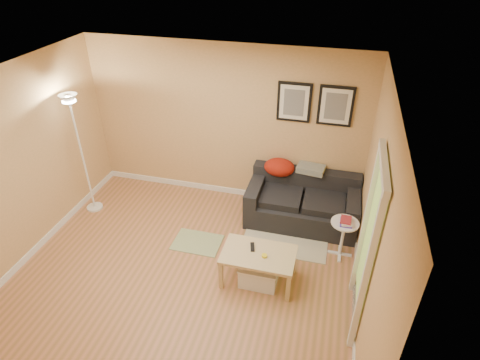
% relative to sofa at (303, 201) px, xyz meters
% --- Properties ---
extents(floor, '(4.50, 4.50, 0.00)m').
position_rel_sofa_xyz_m(floor, '(-1.38, -1.53, -0.38)').
color(floor, '#B7734E').
rests_on(floor, ground).
extents(ceiling, '(4.50, 4.50, 0.00)m').
position_rel_sofa_xyz_m(ceiling, '(-1.38, -1.53, 2.23)').
color(ceiling, white).
rests_on(ceiling, wall_back).
extents(wall_back, '(4.50, 0.00, 4.50)m').
position_rel_sofa_xyz_m(wall_back, '(-1.38, 0.47, 0.92)').
color(wall_back, tan).
rests_on(wall_back, ground).
extents(wall_front, '(4.50, 0.00, 4.50)m').
position_rel_sofa_xyz_m(wall_front, '(-1.38, -3.53, 0.92)').
color(wall_front, tan).
rests_on(wall_front, ground).
extents(wall_left, '(0.00, 4.00, 4.00)m').
position_rel_sofa_xyz_m(wall_left, '(-3.63, -1.53, 0.92)').
color(wall_left, tan).
rests_on(wall_left, ground).
extents(wall_right, '(0.00, 4.00, 4.00)m').
position_rel_sofa_xyz_m(wall_right, '(0.87, -1.53, 0.92)').
color(wall_right, tan).
rests_on(wall_right, ground).
extents(baseboard_back, '(4.50, 0.02, 0.10)m').
position_rel_sofa_xyz_m(baseboard_back, '(-1.38, 0.46, -0.33)').
color(baseboard_back, white).
rests_on(baseboard_back, ground).
extents(baseboard_left, '(0.02, 4.00, 0.10)m').
position_rel_sofa_xyz_m(baseboard_left, '(-3.62, -1.53, -0.33)').
color(baseboard_left, white).
rests_on(baseboard_left, ground).
extents(baseboard_right, '(0.02, 4.00, 0.10)m').
position_rel_sofa_xyz_m(baseboard_right, '(0.86, -1.53, -0.33)').
color(baseboard_right, white).
rests_on(baseboard_right, ground).
extents(sofa, '(1.70, 0.90, 0.75)m').
position_rel_sofa_xyz_m(sofa, '(0.00, 0.00, 0.00)').
color(sofa, black).
rests_on(sofa, ground).
extents(red_throw, '(0.48, 0.36, 0.28)m').
position_rel_sofa_xyz_m(red_throw, '(-0.43, 0.26, 0.40)').
color(red_throw, '#A0280E').
rests_on(red_throw, sofa).
extents(plaid_throw, '(0.45, 0.32, 0.10)m').
position_rel_sofa_xyz_m(plaid_throw, '(0.06, 0.32, 0.41)').
color(plaid_throw, tan).
rests_on(plaid_throw, sofa).
extents(framed_print_left, '(0.50, 0.04, 0.60)m').
position_rel_sofa_xyz_m(framed_print_left, '(-0.30, 0.45, 1.43)').
color(framed_print_left, black).
rests_on(framed_print_left, wall_back).
extents(framed_print_right, '(0.50, 0.04, 0.60)m').
position_rel_sofa_xyz_m(framed_print_right, '(0.30, 0.45, 1.43)').
color(framed_print_right, black).
rests_on(framed_print_right, wall_back).
extents(area_rug, '(1.25, 0.85, 0.01)m').
position_rel_sofa_xyz_m(area_rug, '(-0.16, -0.49, -0.37)').
color(area_rug, beige).
rests_on(area_rug, ground).
extents(green_runner, '(0.70, 0.50, 0.01)m').
position_rel_sofa_xyz_m(green_runner, '(-1.42, -0.93, -0.37)').
color(green_runner, '#668C4C').
rests_on(green_runner, ground).
extents(coffee_table, '(0.95, 0.59, 0.47)m').
position_rel_sofa_xyz_m(coffee_table, '(-0.39, -1.42, -0.14)').
color(coffee_table, tan).
rests_on(coffee_table, ground).
extents(remote_control, '(0.09, 0.17, 0.02)m').
position_rel_sofa_xyz_m(remote_control, '(-0.49, -1.33, 0.10)').
color(remote_control, black).
rests_on(remote_control, coffee_table).
extents(tape_roll, '(0.07, 0.07, 0.03)m').
position_rel_sofa_xyz_m(tape_roll, '(-0.31, -1.46, 0.11)').
color(tape_roll, yellow).
rests_on(tape_roll, coffee_table).
extents(storage_bin, '(0.50, 0.36, 0.31)m').
position_rel_sofa_xyz_m(storage_bin, '(-0.37, -1.46, -0.22)').
color(storage_bin, white).
rests_on(storage_bin, ground).
extents(side_table, '(0.38, 0.38, 0.59)m').
position_rel_sofa_xyz_m(side_table, '(0.64, -0.65, -0.08)').
color(side_table, white).
rests_on(side_table, ground).
extents(book_stack, '(0.20, 0.24, 0.07)m').
position_rel_sofa_xyz_m(book_stack, '(0.65, -0.66, 0.24)').
color(book_stack, '#4D39AB').
rests_on(book_stack, side_table).
extents(floor_lamp, '(0.26, 0.26, 1.99)m').
position_rel_sofa_xyz_m(floor_lamp, '(-3.38, -0.54, 0.57)').
color(floor_lamp, white).
rests_on(floor_lamp, ground).
extents(doorway, '(0.12, 1.01, 2.13)m').
position_rel_sofa_xyz_m(doorway, '(0.82, -1.68, 0.65)').
color(doorway, white).
rests_on(doorway, ground).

